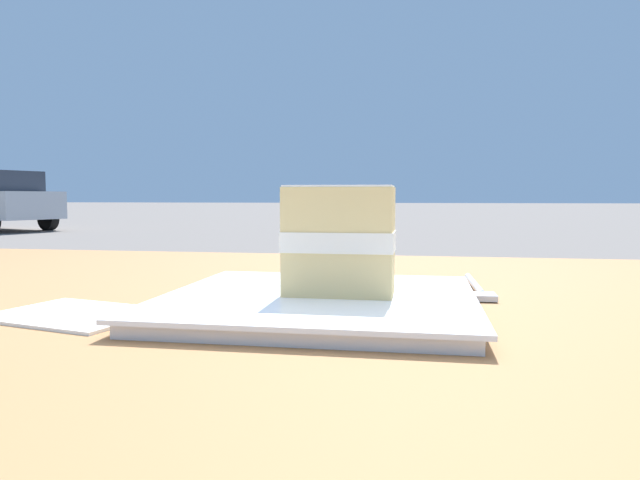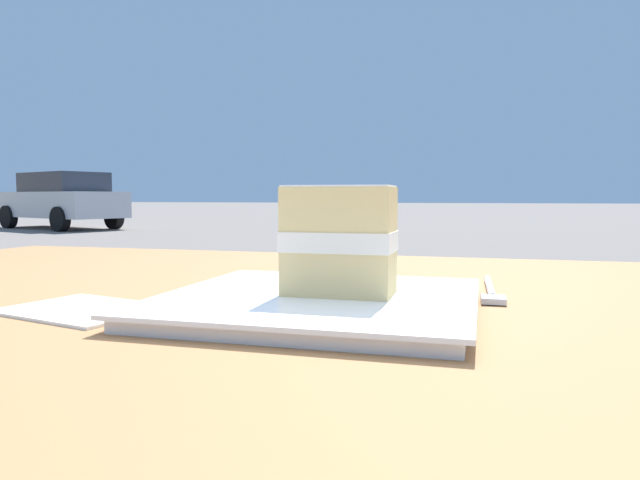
# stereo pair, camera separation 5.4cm
# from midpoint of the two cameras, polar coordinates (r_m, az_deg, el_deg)

# --- Properties ---
(patio_table) EXTENTS (1.64, 1.07, 0.76)m
(patio_table) POSITION_cam_midpoint_polar(r_m,az_deg,el_deg) (0.56, -1.10, -15.65)
(patio_table) COLOR olive
(patio_table) RESTS_ON ground
(dessert_plate) EXTENTS (0.29, 0.29, 0.02)m
(dessert_plate) POSITION_cam_midpoint_polar(r_m,az_deg,el_deg) (0.55, -2.84, -6.13)
(dessert_plate) COLOR white
(dessert_plate) RESTS_ON patio_table
(cake_slice) EXTENTS (0.10, 0.06, 0.10)m
(cake_slice) POSITION_cam_midpoint_polar(r_m,az_deg,el_deg) (0.54, -0.86, -0.03)
(cake_slice) COLOR #E0C17A
(cake_slice) RESTS_ON dessert_plate
(dessert_fork) EXTENTS (0.02, 0.17, 0.01)m
(dessert_fork) POSITION_cam_midpoint_polar(r_m,az_deg,el_deg) (0.67, 12.99, -4.63)
(dessert_fork) COLOR silver
(dessert_fork) RESTS_ON patio_table
(paper_napkin) EXTENTS (0.16, 0.13, 0.00)m
(paper_napkin) POSITION_cam_midpoint_polar(r_m,az_deg,el_deg) (0.58, -25.44, -6.64)
(paper_napkin) COLOR white
(paper_napkin) RESTS_ON patio_table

